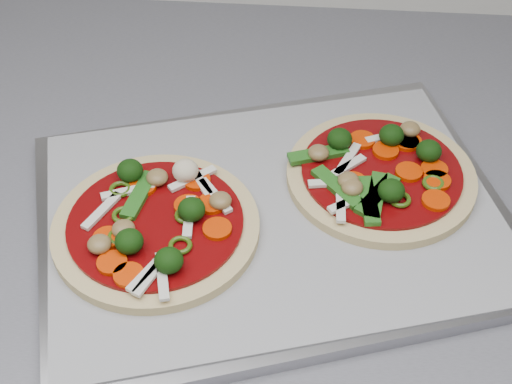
{
  "coord_description": "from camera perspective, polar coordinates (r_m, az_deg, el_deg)",
  "views": [
    {
      "loc": [
        -0.63,
        0.77,
        1.38
      ],
      "look_at": [
        -0.67,
        1.22,
        0.93
      ],
      "focal_mm": 50.0,
      "sensor_mm": 36.0,
      "label": 1
    }
  ],
  "objects": [
    {
      "name": "baking_tray",
      "position": [
        0.65,
        1.36,
        -1.95
      ],
      "size": [
        0.49,
        0.42,
        0.01
      ],
      "primitive_type": "cube",
      "rotation": [
        0.0,
        0.0,
        0.32
      ],
      "color": "#959499",
      "rests_on": "countertop"
    },
    {
      "name": "parchment",
      "position": [
        0.64,
        1.37,
        -1.48
      ],
      "size": [
        0.46,
        0.39,
        0.0
      ],
      "primitive_type": "cube",
      "rotation": [
        0.0,
        0.0,
        0.29
      ],
      "color": "#949499",
      "rests_on": "baking_tray"
    },
    {
      "name": "pizza_left",
      "position": [
        0.62,
        -7.96,
        -2.48
      ],
      "size": [
        0.23,
        0.23,
        0.03
      ],
      "rotation": [
        0.0,
        0.0,
        0.35
      ],
      "color": "tan",
      "rests_on": "parchment"
    },
    {
      "name": "pizza_right",
      "position": [
        0.67,
        9.92,
        1.56
      ],
      "size": [
        0.21,
        0.21,
        0.03
      ],
      "rotation": [
        0.0,
        0.0,
        0.25
      ],
      "color": "tan",
      "rests_on": "parchment"
    }
  ]
}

